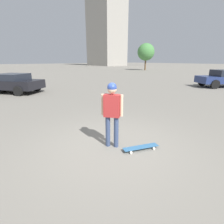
% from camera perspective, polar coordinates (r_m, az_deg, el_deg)
% --- Properties ---
extents(ground_plane, '(220.00, 220.00, 0.00)m').
position_cam_1_polar(ground_plane, '(4.79, 0.00, -11.03)').
color(ground_plane, gray).
extents(person, '(0.41, 0.45, 1.70)m').
position_cam_1_polar(person, '(4.40, 0.00, 1.26)').
color(person, '#38476B').
rests_on(person, ground_plane).
extents(skateboard, '(0.96, 0.49, 0.08)m').
position_cam_1_polar(skateboard, '(4.64, 9.37, -11.30)').
color(skateboard, '#336693').
rests_on(skateboard, ground_plane).
extents(car_parked_near, '(3.98, 4.31, 1.32)m').
position_cam_1_polar(car_parked_near, '(14.16, -29.82, 8.30)').
color(car_parked_near, black).
rests_on(car_parked_near, ground_plane).
extents(car_parked_far, '(4.45, 3.71, 1.43)m').
position_cam_1_polar(car_parked_far, '(17.71, 32.68, 9.31)').
color(car_parked_far, navy).
rests_on(car_parked_far, ground_plane).
extents(building_block_distant, '(9.70, 14.55, 30.76)m').
position_cam_1_polar(building_block_distant, '(75.26, -1.94, 26.72)').
color(building_block_distant, '#9E998E').
rests_on(building_block_distant, ground_plane).
extents(tree_distant, '(3.69, 3.69, 5.73)m').
position_cam_1_polar(tree_distant, '(41.12, 11.03, 18.67)').
color(tree_distant, brown).
rests_on(tree_distant, ground_plane).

